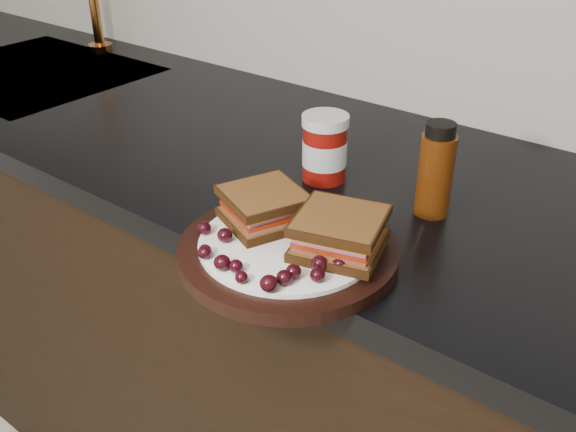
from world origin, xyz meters
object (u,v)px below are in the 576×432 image
sandwich_left (264,207)px  condiment_jar (325,148)px  plate (288,251)px  oil_bottle (436,169)px

sandwich_left → condiment_jar: bearing=124.6°
plate → sandwich_left: sandwich_left is taller
plate → condiment_jar: size_ratio=2.65×
sandwich_left → plate: bearing=4.6°
plate → condiment_jar: (-0.09, 0.21, 0.04)m
sandwich_left → condiment_jar: condiment_jar is taller
plate → oil_bottle: bearing=67.0°
sandwich_left → condiment_jar: 0.20m
sandwich_left → oil_bottle: 0.25m
sandwich_left → condiment_jar: size_ratio=0.93×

